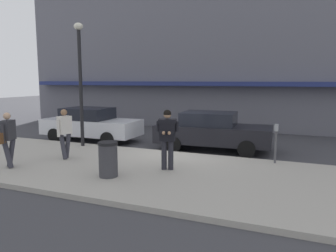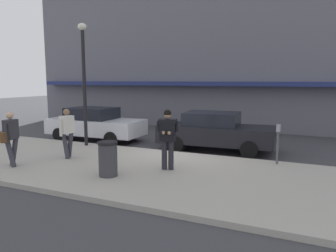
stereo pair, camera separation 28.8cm
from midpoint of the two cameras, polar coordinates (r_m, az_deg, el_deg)
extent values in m
plane|color=#3D3D42|center=(12.55, 1.21, -4.90)|extent=(80.00, 80.00, 0.00)
cube|color=#A8A399|center=(9.62, 0.56, -8.52)|extent=(32.00, 5.30, 0.14)
cube|color=silver|center=(12.28, 5.66, -5.22)|extent=(28.00, 0.12, 0.01)
cube|color=slate|center=(20.39, 13.10, 15.69)|extent=(28.00, 4.00, 11.20)
cube|color=navy|center=(17.89, 11.53, 7.20)|extent=(26.60, 0.70, 0.24)
cube|color=silver|center=(15.51, -13.70, -0.13)|extent=(4.53, 1.90, 0.70)
cube|color=black|center=(15.54, -14.32, 2.13)|extent=(2.10, 1.67, 0.52)
cylinder|color=black|center=(15.54, -7.63, -1.26)|extent=(0.64, 0.23, 0.64)
cylinder|color=black|center=(14.09, -11.01, -2.30)|extent=(0.64, 0.23, 0.64)
cylinder|color=black|center=(17.06, -15.84, -0.67)|extent=(0.64, 0.23, 0.64)
cylinder|color=black|center=(15.75, -19.61, -1.53)|extent=(0.64, 0.23, 0.64)
cube|color=black|center=(13.17, 7.25, -1.38)|extent=(4.61, 2.12, 0.70)
cube|color=black|center=(13.12, 6.53, 1.29)|extent=(2.18, 1.77, 0.52)
cylinder|color=black|center=(13.87, 13.60, -2.54)|extent=(0.65, 0.26, 0.64)
cylinder|color=black|center=(12.20, 12.86, -3.95)|extent=(0.65, 0.26, 0.64)
cylinder|color=black|center=(14.38, 2.46, -1.95)|extent=(0.65, 0.26, 0.64)
cylinder|color=black|center=(12.77, 0.30, -3.21)|extent=(0.65, 0.26, 0.64)
cylinder|color=#23232B|center=(9.81, -0.36, -5.10)|extent=(0.16, 0.16, 0.88)
cylinder|color=#23232B|center=(9.83, -1.53, -5.08)|extent=(0.16, 0.16, 0.88)
cube|color=black|center=(9.67, -0.96, -0.70)|extent=(0.53, 0.42, 0.64)
cube|color=black|center=(9.64, -0.96, 0.88)|extent=(0.60, 0.48, 0.12)
cylinder|color=black|center=(9.63, 0.64, -0.08)|extent=(0.11, 0.11, 0.30)
cylinder|color=black|center=(9.51, -0.17, -1.10)|extent=(0.18, 0.32, 0.10)
sphere|color=tan|center=(9.38, -0.67, -1.23)|extent=(0.10, 0.10, 0.10)
cylinder|color=black|center=(9.69, -2.55, -0.04)|extent=(0.11, 0.11, 0.30)
cylinder|color=black|center=(9.54, -1.95, -1.07)|extent=(0.18, 0.32, 0.10)
sphere|color=tan|center=(9.39, -1.65, -1.21)|extent=(0.10, 0.10, 0.10)
cube|color=black|center=(9.35, -1.18, -1.26)|extent=(0.11, 0.16, 0.07)
sphere|color=tan|center=(9.58, -0.98, 1.99)|extent=(0.22, 0.22, 0.22)
sphere|color=black|center=(9.58, -0.98, 2.17)|extent=(0.23, 0.23, 0.23)
cylinder|color=#33333D|center=(11.80, -17.76, -3.30)|extent=(0.35, 0.22, 0.87)
cylinder|color=#33333D|center=(11.70, -18.47, -3.43)|extent=(0.35, 0.22, 0.87)
cube|color=silver|center=(11.63, -18.27, 0.17)|extent=(0.36, 0.47, 0.60)
cylinder|color=silver|center=(11.79, -17.28, -0.08)|extent=(0.10, 0.10, 0.58)
cylinder|color=silver|center=(11.50, -19.25, -0.37)|extent=(0.10, 0.10, 0.58)
sphere|color=#8C6647|center=(11.58, -18.36, 2.28)|extent=(0.21, 0.21, 0.21)
cylinder|color=#33333D|center=(11.31, -26.31, -4.23)|extent=(0.35, 0.23, 0.87)
cylinder|color=#33333D|center=(11.17, -26.82, -4.41)|extent=(0.35, 0.23, 0.87)
cube|color=#2D2D33|center=(11.12, -26.80, -0.64)|extent=(0.38, 0.48, 0.60)
cylinder|color=#2D2D33|center=(11.33, -26.06, -0.85)|extent=(0.10, 0.10, 0.58)
cylinder|color=#2D2D33|center=(10.93, -27.51, -1.24)|extent=(0.10, 0.10, 0.58)
sphere|color=tan|center=(11.07, -26.94, 1.56)|extent=(0.21, 0.21, 0.21)
cube|color=brown|center=(10.92, -27.70, -1.90)|extent=(0.18, 0.26, 0.32)
cylinder|color=black|center=(13.65, -15.54, 6.19)|extent=(0.14, 0.14, 4.60)
ellipsoid|color=silver|center=(13.80, -15.94, 16.36)|extent=(0.36, 0.36, 0.28)
cylinder|color=#4C4C51|center=(11.04, 17.51, -3.54)|extent=(0.07, 0.07, 1.05)
cube|color=gray|center=(10.94, 17.65, -0.28)|extent=(0.12, 0.18, 0.22)
cylinder|color=#38383D|center=(9.29, -11.26, -5.95)|extent=(0.52, 0.52, 0.90)
cylinder|color=black|center=(9.18, -11.34, -2.98)|extent=(0.55, 0.55, 0.08)
camera|label=1|loc=(0.14, -90.87, -0.12)|focal=35.00mm
camera|label=2|loc=(0.14, 89.13, 0.12)|focal=35.00mm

